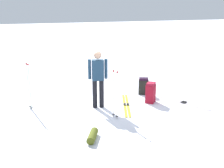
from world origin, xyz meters
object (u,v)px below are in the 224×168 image
(skier_standing, at_px, (98,77))
(backpack_bright, at_px, (151,93))
(ski_poles_planted_near, at_px, (29,84))
(ski_poles_planted_far, at_px, (115,92))
(ski_pair_near, at_px, (126,105))
(backpack_large_dark, at_px, (143,86))
(sleeping_mat_rolled, at_px, (93,136))
(ski_pair_far, at_px, (184,103))

(skier_standing, bearing_deg, backpack_bright, 84.80)
(ski_poles_planted_near, bearing_deg, ski_poles_planted_far, 55.59)
(skier_standing, height_order, ski_poles_planted_near, skier_standing)
(ski_pair_near, distance_m, ski_poles_planted_near, 2.95)
(backpack_bright, distance_m, ski_poles_planted_far, 1.71)
(backpack_large_dark, distance_m, ski_poles_planted_near, 3.79)
(skier_standing, height_order, ski_poles_planted_far, skier_standing)
(ski_poles_planted_near, relative_size, sleeping_mat_rolled, 2.51)
(backpack_large_dark, bearing_deg, skier_standing, -69.84)
(backpack_bright, height_order, ski_poles_planted_far, ski_poles_planted_far)
(ski_poles_planted_far, xyz_separation_m, sleeping_mat_rolled, (1.01, -0.94, -0.64))
(ski_poles_planted_near, bearing_deg, ski_pair_near, 76.31)
(ski_pair_near, relative_size, backpack_large_dark, 3.20)
(skier_standing, height_order, backpack_large_dark, skier_standing)
(backpack_bright, xyz_separation_m, ski_poles_planted_far, (0.76, -1.48, 0.42))
(skier_standing, xyz_separation_m, ski_pair_far, (0.58, 2.63, -0.94))
(ski_pair_near, bearing_deg, backpack_bright, 88.99)
(ski_pair_far, distance_m, ski_poles_planted_far, 2.56)
(ski_pair_far, distance_m, sleeping_mat_rolled, 3.63)
(ski_pair_far, relative_size, ski_poles_planted_far, 1.27)
(ski_pair_near, distance_m, ski_pair_far, 1.83)
(ski_pair_far, bearing_deg, backpack_bright, -114.17)
(skier_standing, xyz_separation_m, ski_pair_near, (0.14, 0.85, -0.94))
(sleeping_mat_rolled, bearing_deg, backpack_bright, 126.32)
(skier_standing, xyz_separation_m, ski_poles_planted_near, (-0.54, -1.92, -0.19))
(ski_pair_near, xyz_separation_m, backpack_bright, (0.01, 0.82, 0.30))
(backpack_large_dark, height_order, ski_poles_planted_near, ski_poles_planted_near)
(ski_pair_far, xyz_separation_m, backpack_large_dark, (-1.26, -0.80, 0.27))
(ski_pair_near, relative_size, sleeping_mat_rolled, 3.38)
(ski_poles_planted_far, bearing_deg, ski_pair_far, 97.76)
(sleeping_mat_rolled, bearing_deg, ski_poles_planted_near, -154.34)
(backpack_large_dark, height_order, sleeping_mat_rolled, backpack_large_dark)
(skier_standing, bearing_deg, ski_pair_far, 77.53)
(ski_pair_far, xyz_separation_m, backpack_bright, (-0.43, -0.96, 0.30))
(skier_standing, height_order, ski_pair_far, skier_standing)
(ski_pair_near, height_order, ski_poles_planted_near, ski_poles_planted_near)
(skier_standing, distance_m, ski_pair_near, 1.28)
(backpack_bright, bearing_deg, ski_pair_near, -91.01)
(ski_pair_far, relative_size, sleeping_mat_rolled, 3.06)
(ski_poles_planted_near, bearing_deg, backpack_bright, 79.14)
(ski_pair_far, xyz_separation_m, ski_poles_planted_far, (0.33, -2.43, 0.72))
(backpack_bright, bearing_deg, ski_pair_far, 65.83)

